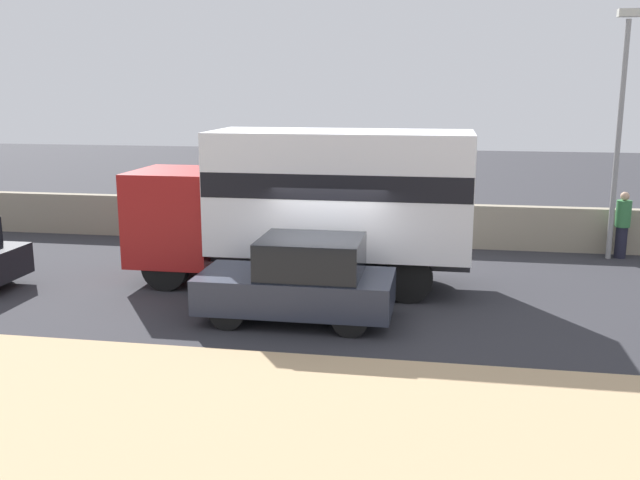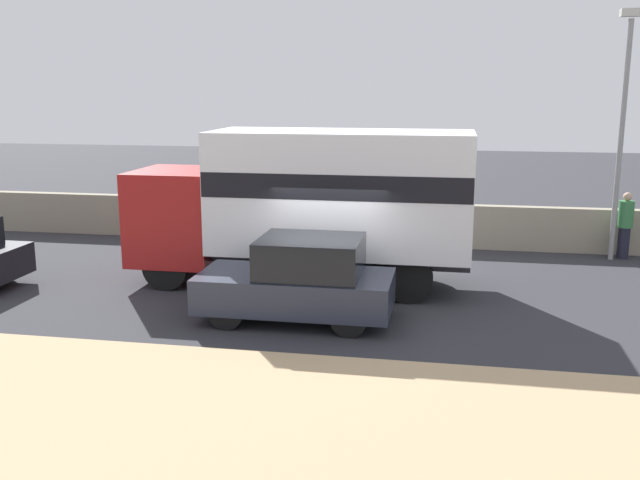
# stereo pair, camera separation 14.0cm
# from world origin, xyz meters

# --- Properties ---
(ground_plane) EXTENTS (80.00, 80.00, 0.00)m
(ground_plane) POSITION_xyz_m (0.00, 0.00, 0.00)
(ground_plane) COLOR #2D2D33
(dirt_shoulder_foreground) EXTENTS (60.00, 6.19, 0.04)m
(dirt_shoulder_foreground) POSITION_xyz_m (0.00, -5.47, 0.02)
(dirt_shoulder_foreground) COLOR tan
(dirt_shoulder_foreground) RESTS_ON ground_plane
(stone_wall_backdrop) EXTENTS (60.00, 0.35, 1.27)m
(stone_wall_backdrop) POSITION_xyz_m (0.00, 6.89, 0.64)
(stone_wall_backdrop) COLOR gray
(stone_wall_backdrop) RESTS_ON ground_plane
(street_lamp) EXTENTS (0.56, 0.28, 6.57)m
(street_lamp) POSITION_xyz_m (6.93, 6.18, 3.83)
(street_lamp) COLOR gray
(street_lamp) RESTS_ON ground_plane
(box_truck) EXTENTS (7.91, 2.46, 3.64)m
(box_truck) POSITION_xyz_m (-0.59, 2.13, 2.09)
(box_truck) COLOR maroon
(box_truck) RESTS_ON ground_plane
(car_hatchback) EXTENTS (3.88, 1.81, 1.71)m
(car_hatchback) POSITION_xyz_m (-0.34, -0.47, 0.83)
(car_hatchback) COLOR #282D3D
(car_hatchback) RESTS_ON ground_plane
(pedestrian) EXTENTS (0.40, 0.40, 1.83)m
(pedestrian) POSITION_xyz_m (7.26, 6.33, 0.95)
(pedestrian) COLOR #1E1E2D
(pedestrian) RESTS_ON ground_plane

